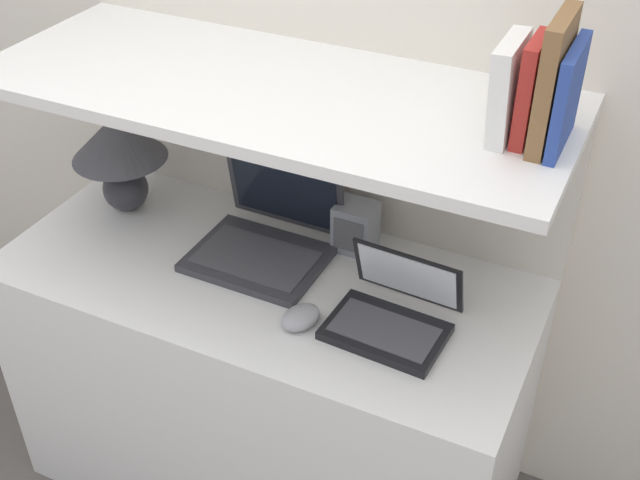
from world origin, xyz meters
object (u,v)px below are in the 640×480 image
(laptop_small, at_px, (392,314))
(book_blue, at_px, (568,98))
(computer_mouse, at_px, (301,317))
(book_white, at_px, (508,89))
(table_lamp, at_px, (119,147))
(router_box, at_px, (356,227))
(laptop_large, at_px, (267,232))
(book_brown, at_px, (553,82))
(book_red, at_px, (531,90))

(laptop_small, bearing_deg, book_blue, 21.23)
(computer_mouse, distance_m, book_white, 0.67)
(table_lamp, distance_m, router_box, 0.65)
(laptop_large, bearing_deg, book_white, -2.69)
(laptop_small, xyz_separation_m, computer_mouse, (-0.18, -0.08, -0.01))
(laptop_large, distance_m, book_blue, 0.82)
(book_blue, bearing_deg, book_brown, 180.00)
(computer_mouse, distance_m, book_brown, 0.73)
(router_box, bearing_deg, book_blue, -16.38)
(laptop_large, distance_m, computer_mouse, 0.29)
(table_lamp, height_order, router_box, table_lamp)
(book_brown, xyz_separation_m, book_red, (-0.04, 0.00, -0.02))
(router_box, bearing_deg, book_red, -19.00)
(router_box, bearing_deg, laptop_small, -51.12)
(router_box, relative_size, book_blue, 0.65)
(router_box, height_order, book_brown, book_brown)
(laptop_small, bearing_deg, book_red, 27.43)
(table_lamp, relative_size, computer_mouse, 2.36)
(book_blue, height_order, book_white, book_blue)
(laptop_large, xyz_separation_m, book_white, (0.54, -0.03, 0.50))
(laptop_small, height_order, book_red, book_red)
(table_lamp, bearing_deg, laptop_large, -1.66)
(computer_mouse, xyz_separation_m, book_white, (0.34, 0.19, 0.54))
(computer_mouse, distance_m, book_red, 0.69)
(laptop_large, relative_size, laptop_small, 1.21)
(table_lamp, distance_m, laptop_small, 0.85)
(laptop_large, height_order, book_white, book_white)
(laptop_small, bearing_deg, router_box, 128.88)
(table_lamp, bearing_deg, book_red, -2.14)
(laptop_large, relative_size, computer_mouse, 2.77)
(book_red, bearing_deg, book_brown, 0.00)
(laptop_small, distance_m, book_brown, 0.61)
(laptop_small, xyz_separation_m, book_brown, (0.24, 0.10, 0.55))
(computer_mouse, height_order, book_red, book_red)
(computer_mouse, relative_size, book_blue, 0.61)
(laptop_large, bearing_deg, book_brown, -2.36)
(book_brown, bearing_deg, router_box, 162.51)
(table_lamp, relative_size, laptop_small, 1.03)
(book_red, height_order, book_white, book_red)
(book_brown, bearing_deg, laptop_large, 177.64)
(book_brown, height_order, book_red, book_brown)
(computer_mouse, xyz_separation_m, book_red, (0.38, 0.19, 0.54))
(table_lamp, distance_m, book_white, 1.05)
(book_white, bearing_deg, laptop_large, 177.31)
(table_lamp, height_order, book_white, book_white)
(computer_mouse, bearing_deg, book_blue, 22.41)
(laptop_large, distance_m, book_brown, 0.82)
(book_blue, relative_size, book_white, 1.03)
(router_box, bearing_deg, computer_mouse, -88.57)
(table_lamp, distance_m, book_red, 1.09)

